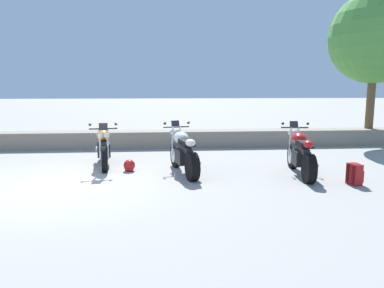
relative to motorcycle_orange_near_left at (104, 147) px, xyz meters
name	(u,v)px	position (x,y,z in m)	size (l,w,h in m)	color
ground_plane	(54,186)	(-0.73, -1.91, -0.49)	(120.00, 120.00, 0.00)	gray
stone_wall	(95,140)	(-0.73, 2.89, -0.21)	(36.00, 0.80, 0.55)	gray
motorcycle_orange_near_left	(104,147)	(0.00, 0.00, 0.00)	(0.75, 2.06, 1.18)	black
motorcycle_white_centre	(183,153)	(1.98, -0.96, 0.00)	(0.81, 2.05, 1.18)	black
motorcycle_red_far_right	(300,154)	(4.65, -1.36, 0.00)	(0.67, 2.06, 1.18)	black
rider_backpack	(355,173)	(5.45, -2.29, -0.24)	(0.30, 0.33, 0.47)	#A31E1E
rider_helmet	(129,166)	(0.69, -0.66, -0.35)	(0.28, 0.28, 0.28)	#B21919
leafy_tree_mid_left	(381,39)	(9.02, 2.93, 3.14)	(3.30, 3.14, 4.72)	brown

